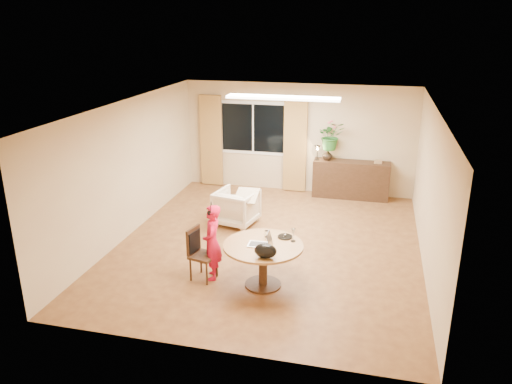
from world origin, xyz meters
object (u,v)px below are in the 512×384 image
(dining_chair, at_px, (203,254))
(armchair, at_px, (237,207))
(child, at_px, (212,242))
(sideboard, at_px, (351,180))
(dining_table, at_px, (263,253))

(dining_chair, height_order, armchair, dining_chair)
(child, distance_m, armchair, 2.29)
(armchair, xyz_separation_m, sideboard, (2.17, 2.18, 0.08))
(armchair, distance_m, sideboard, 3.08)
(child, bearing_deg, dining_table, 71.60)
(dining_table, relative_size, sideboard, 0.71)
(sideboard, bearing_deg, armchair, -134.89)
(dining_table, height_order, sideboard, sideboard)
(child, xyz_separation_m, armchair, (-0.24, 2.26, -0.26))
(child, relative_size, sideboard, 0.71)
(child, bearing_deg, armchair, 171.77)
(sideboard, bearing_deg, dining_table, -103.50)
(dining_chair, xyz_separation_m, armchair, (-0.11, 2.34, -0.07))
(dining_chair, height_order, sideboard, sideboard)
(child, xyz_separation_m, sideboard, (1.93, 4.44, -0.19))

